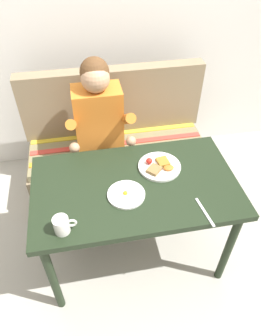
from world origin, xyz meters
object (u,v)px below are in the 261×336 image
couch (117,153)px  table (135,194)px  plate_breakfast (159,166)px  knife (205,212)px  coffee_mug (62,225)px  plate_eggs (126,194)px  person (100,127)px

couch → table: bearing=-90.0°
plate_breakfast → knife: 0.41m
coffee_mug → knife: (0.75, -0.02, -0.05)m
couch → plate_breakfast: 0.79m
table → couch: 0.83m
plate_eggs → coffee_mug: 0.40m
plate_breakfast → knife: bearing=-68.2°
table → coffee_mug: (-0.42, -0.25, 0.13)m
plate_eggs → table: bearing=48.9°
couch → person: (-0.14, -0.17, 0.41)m
plate_breakfast → table: bearing=-147.4°
table → plate_breakfast: size_ratio=4.60×
couch → coffee_mug: couch is taller
couch → knife: 1.16m
plate_breakfast → coffee_mug: (-0.59, -0.36, 0.04)m
person → plate_breakfast: (0.31, -0.48, 0.00)m
coffee_mug → plate_eggs: bearing=26.6°
couch → person: 0.47m
plate_eggs → coffee_mug: bearing=-153.4°
coffee_mug → knife: bearing=-1.4°
table → person: 0.61m
coffee_mug → knife: 0.75m
person → coffee_mug: bearing=-108.4°
plate_breakfast → knife: plate_breakfast is taller
plate_breakfast → plate_eggs: 0.30m
plate_breakfast → plate_eggs: size_ratio=1.23×
coffee_mug → table: bearing=31.1°
couch → plate_breakfast: (0.17, -0.65, 0.41)m
couch → coffee_mug: size_ratio=12.20×
table → knife: (0.33, -0.27, 0.08)m
plate_breakfast → coffee_mug: size_ratio=2.21×
person → coffee_mug: person is taller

